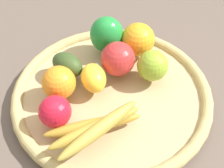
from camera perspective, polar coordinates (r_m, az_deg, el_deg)
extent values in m
plane|color=brown|center=(0.74, 0.00, -2.79)|extent=(2.40, 2.40, 0.00)
cylinder|color=tan|center=(0.74, 0.00, -2.27)|extent=(0.42, 0.42, 0.02)
torus|color=tan|center=(0.73, 0.00, -1.74)|extent=(0.43, 0.43, 0.03)
sphere|color=red|center=(0.65, -9.80, -4.50)|extent=(0.09, 0.09, 0.06)
ellipsoid|color=yellow|center=(0.71, -3.17, 1.03)|extent=(0.09, 0.08, 0.05)
ellipsoid|color=#33481F|center=(0.74, -7.62, 3.28)|extent=(0.09, 0.07, 0.05)
sphere|color=#87A82B|center=(0.73, 6.91, 3.15)|extent=(0.09, 0.09, 0.07)
ellipsoid|color=#B78A2C|center=(0.65, -3.29, -7.04)|extent=(0.10, 0.18, 0.03)
ellipsoid|color=#AC9032|center=(0.63, -2.88, -7.46)|extent=(0.05, 0.19, 0.03)
ellipsoid|color=#AA9339|center=(0.61, -2.20, -7.68)|extent=(0.05, 0.19, 0.03)
sphere|color=red|center=(0.73, 1.00, 4.30)|extent=(0.10, 0.10, 0.08)
sphere|color=orange|center=(0.78, 4.46, 7.58)|extent=(0.10, 0.10, 0.08)
sphere|color=orange|center=(0.69, -9.05, 0.22)|extent=(0.07, 0.07, 0.07)
ellipsoid|color=#1F8935|center=(0.78, -0.90, 8.40)|extent=(0.11, 0.11, 0.09)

